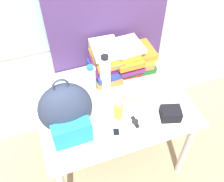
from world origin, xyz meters
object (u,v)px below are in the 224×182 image
Objects in this scene: book_stack_right at (139,58)px; sunglasses_case at (134,96)px; book_stack_center at (126,58)px; water_bottle at (91,78)px; book_stack_left at (105,62)px; sunscreen_bottle at (118,110)px; camera_pouch at (171,114)px; sports_bottle at (106,73)px; cell_phone at (116,133)px; backpack at (66,111)px; wristwatch at (135,122)px.

book_stack_right is 0.33m from sunglasses_case.
water_bottle is (-0.30, -0.09, -0.02)m from book_stack_center.
sunscreen_bottle is at bearing -96.87° from book_stack_left.
book_stack_left is at bearing 117.49° from camera_pouch.
sunglasses_case is 1.01× the size of camera_pouch.
book_stack_right reaches higher than camera_pouch.
sports_bottle reaches higher than camera_pouch.
water_bottle is 1.88× the size of cell_phone.
camera_pouch reaches higher than cell_phone.
backpack is 2.97× the size of sunscreen_bottle.
wristwatch is at bearing 14.67° from cell_phone.
book_stack_left reaches higher than wristwatch.
book_stack_left is at bearing 111.85° from sunglasses_case.
sunglasses_case is at bearing 69.68° from wristwatch.
backpack is 1.54× the size of book_stack_center.
camera_pouch is (0.31, -0.41, -0.10)m from sports_bottle.
sports_bottle is at bearing 132.03° from sunglasses_case.
book_stack_left is (0.37, 0.38, -0.05)m from backpack.
book_stack_center is 1.84× the size of camera_pouch.
sports_bottle is (0.10, -0.02, 0.04)m from water_bottle.
sunglasses_case is (0.16, 0.12, -0.05)m from sunscreen_bottle.
wristwatch is at bearing -13.87° from backpack.
sunglasses_case is (0.22, 0.24, 0.01)m from cell_phone.
book_stack_left is 0.12m from sports_bottle.
water_bottle is 2.25× the size of wristwatch.
book_stack_left reaches higher than camera_pouch.
sports_bottle is 0.40m from wristwatch.
backpack is 0.46m from wristwatch.
cell_phone is at bearing -27.70° from backpack.
book_stack_right is at bearing 0.42° from book_stack_left.
water_bottle is at bearing 106.63° from sunscreen_bottle.
camera_pouch is at bearing -77.78° from book_stack_center.
water_bottle is 1.49× the size of sunscreen_bottle.
sunscreen_bottle is 1.51× the size of wristwatch.
cell_phone is 0.15m from wristwatch.
cell_phone is 0.38m from camera_pouch.
backpack is at bearing 166.13° from wristwatch.
sunscreen_bottle is (-0.32, -0.40, -0.02)m from book_stack_right.
wristwatch is (0.04, -0.48, -0.13)m from book_stack_left.
book_stack_right is 1.66× the size of camera_pouch.
water_bottle is 0.11m from sports_bottle.
camera_pouch is at bearing -9.63° from wristwatch.
sunglasses_case is at bearing -68.15° from book_stack_left.
sports_bottle is 2.02× the size of sunscreen_bottle.
book_stack_right is at bearing 64.07° from wristwatch.
cell_phone is at bearing 179.79° from camera_pouch.
cell_phone is at bearing -126.12° from book_stack_right.
sports_bottle is (0.34, 0.26, -0.04)m from backpack.
water_bottle is at bearing -145.59° from book_stack_left.
sunglasses_case reaches higher than wristwatch.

